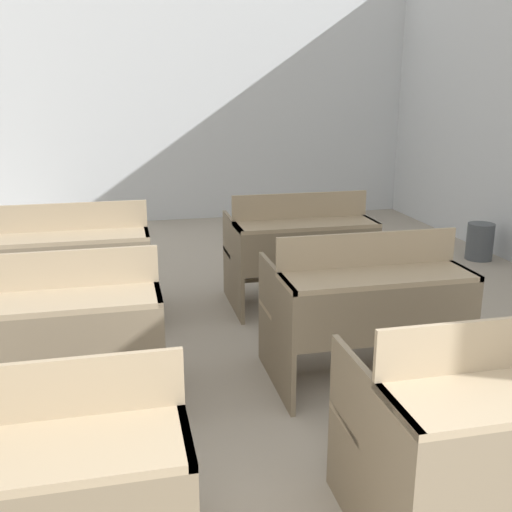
{
  "coord_description": "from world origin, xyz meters",
  "views": [
    {
      "loc": [
        -0.58,
        -0.47,
        1.75
      ],
      "look_at": [
        0.17,
        2.81,
        0.79
      ],
      "focal_mm": 42.0,
      "sensor_mm": 36.0,
      "label": 1
    }
  ],
  "objects_px": {
    "bench_front_left": "(18,490)",
    "wastepaper_bin": "(480,241)",
    "bench_third_right": "(299,248)",
    "bench_second_left": "(56,333)",
    "bench_front_right": "(501,425)",
    "bench_third_left": "(74,263)",
    "bench_second_right": "(365,305)"
  },
  "relations": [
    {
      "from": "bench_third_right",
      "to": "bench_front_left",
      "type": "bearing_deg",
      "value": -123.42
    },
    {
      "from": "bench_second_right",
      "to": "bench_third_right",
      "type": "relative_size",
      "value": 1.0
    },
    {
      "from": "bench_second_left",
      "to": "bench_third_left",
      "type": "height_order",
      "value": "same"
    },
    {
      "from": "bench_second_right",
      "to": "bench_front_left",
      "type": "bearing_deg",
      "value": -142.96
    },
    {
      "from": "bench_third_right",
      "to": "wastepaper_bin",
      "type": "relative_size",
      "value": 2.91
    },
    {
      "from": "bench_front_left",
      "to": "bench_second_left",
      "type": "bearing_deg",
      "value": 89.77
    },
    {
      "from": "bench_front_left",
      "to": "bench_third_left",
      "type": "bearing_deg",
      "value": 89.7
    },
    {
      "from": "bench_third_left",
      "to": "wastepaper_bin",
      "type": "relative_size",
      "value": 2.91
    },
    {
      "from": "bench_front_left",
      "to": "bench_second_right",
      "type": "height_order",
      "value": "same"
    },
    {
      "from": "bench_second_left",
      "to": "bench_front_left",
      "type": "bearing_deg",
      "value": -90.23
    },
    {
      "from": "bench_front_right",
      "to": "bench_third_left",
      "type": "distance_m",
      "value": 3.2
    },
    {
      "from": "bench_front_right",
      "to": "wastepaper_bin",
      "type": "height_order",
      "value": "bench_front_right"
    },
    {
      "from": "bench_front_right",
      "to": "bench_second_left",
      "type": "height_order",
      "value": "same"
    },
    {
      "from": "bench_front_left",
      "to": "bench_second_right",
      "type": "distance_m",
      "value": 2.22
    },
    {
      "from": "bench_third_left",
      "to": "wastepaper_bin",
      "type": "xyz_separation_m",
      "value": [
        3.97,
        0.87,
        -0.29
      ]
    },
    {
      "from": "bench_second_right",
      "to": "bench_third_left",
      "type": "xyz_separation_m",
      "value": [
        -1.76,
        1.32,
        0.0
      ]
    },
    {
      "from": "bench_front_left",
      "to": "wastepaper_bin",
      "type": "height_order",
      "value": "bench_front_left"
    },
    {
      "from": "bench_third_right",
      "to": "bench_third_left",
      "type": "bearing_deg",
      "value": -179.18
    },
    {
      "from": "bench_third_right",
      "to": "wastepaper_bin",
      "type": "height_order",
      "value": "bench_third_right"
    },
    {
      "from": "bench_second_left",
      "to": "bench_front_right",
      "type": "bearing_deg",
      "value": -36.82
    },
    {
      "from": "bench_third_right",
      "to": "bench_second_right",
      "type": "bearing_deg",
      "value": -89.93
    },
    {
      "from": "bench_third_left",
      "to": "bench_third_right",
      "type": "xyz_separation_m",
      "value": [
        1.76,
        0.03,
        0.0
      ]
    },
    {
      "from": "bench_front_right",
      "to": "bench_second_right",
      "type": "bearing_deg",
      "value": 90.3
    },
    {
      "from": "bench_second_left",
      "to": "bench_second_right",
      "type": "xyz_separation_m",
      "value": [
        1.77,
        0.02,
        0.0
      ]
    },
    {
      "from": "bench_front_right",
      "to": "wastepaper_bin",
      "type": "bearing_deg",
      "value": 58.03
    },
    {
      "from": "bench_front_left",
      "to": "bench_third_right",
      "type": "height_order",
      "value": "same"
    },
    {
      "from": "bench_second_left",
      "to": "bench_second_right",
      "type": "bearing_deg",
      "value": 0.49
    },
    {
      "from": "bench_front_left",
      "to": "wastepaper_bin",
      "type": "relative_size",
      "value": 2.91
    },
    {
      "from": "bench_second_right",
      "to": "wastepaper_bin",
      "type": "bearing_deg",
      "value": 44.72
    },
    {
      "from": "bench_front_right",
      "to": "bench_second_left",
      "type": "relative_size",
      "value": 1.0
    },
    {
      "from": "bench_front_left",
      "to": "bench_second_left",
      "type": "xyz_separation_m",
      "value": [
        0.01,
        1.32,
        0.0
      ]
    },
    {
      "from": "bench_front_right",
      "to": "bench_third_left",
      "type": "height_order",
      "value": "same"
    }
  ]
}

